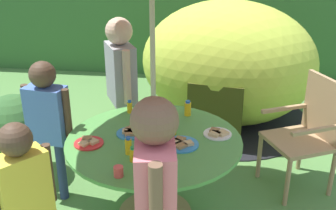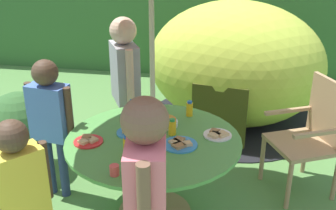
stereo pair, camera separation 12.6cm
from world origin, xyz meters
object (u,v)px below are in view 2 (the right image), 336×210
at_px(dome_tent, 235,64).
at_px(plate_near_right, 217,134).
at_px(wooden_chair, 313,132).
at_px(child_in_grey_shirt, 125,73).
at_px(potted_plant, 20,126).
at_px(juice_bottle_front_edge, 127,145).
at_px(plate_back_edge, 131,132).
at_px(plate_near_left, 180,144).
at_px(juice_bottle_center_back, 131,154).
at_px(snack_bowl, 167,121).
at_px(child_in_yellow_shirt, 19,184).
at_px(child_in_pink_shirt, 146,188).
at_px(juice_bottle_far_right, 142,171).
at_px(garden_table, 154,159).
at_px(juice_bottle_center_front, 172,127).
at_px(juice_bottle_mid_right, 189,109).
at_px(juice_bottle_far_left, 132,106).
at_px(plate_mid_left, 88,141).
at_px(cup_near, 114,170).
at_px(child_in_blue_shirt, 50,112).

bearing_deg(dome_tent, plate_near_right, -83.85).
relative_size(wooden_chair, child_in_grey_shirt, 0.70).
distance_m(potted_plant, juice_bottle_front_edge, 1.40).
xyz_separation_m(wooden_chair, plate_back_edge, (-1.44, -0.54, 0.15)).
relative_size(dome_tent, plate_near_left, 9.19).
bearing_deg(dome_tent, plate_back_edge, -102.94).
relative_size(plate_back_edge, juice_bottle_center_back, 2.04).
bearing_deg(snack_bowl, child_in_yellow_shirt, -125.02).
distance_m(child_in_grey_shirt, plate_near_right, 1.15).
xyz_separation_m(child_in_pink_shirt, juice_bottle_far_right, (-0.12, 0.38, -0.15)).
distance_m(child_in_grey_shirt, snack_bowl, 0.78).
distance_m(garden_table, plate_back_edge, 0.27).
xyz_separation_m(potted_plant, juice_bottle_center_front, (1.46, -0.33, 0.28)).
bearing_deg(plate_near_right, plate_near_left, -142.79).
distance_m(dome_tent, juice_bottle_mid_right, 1.50).
bearing_deg(child_in_yellow_shirt, child_in_grey_shirt, 32.02).
height_order(juice_bottle_center_front, juice_bottle_front_edge, juice_bottle_front_edge).
distance_m(child_in_yellow_shirt, plate_near_right, 1.44).
height_order(wooden_chair, potted_plant, wooden_chair).
xyz_separation_m(garden_table, potted_plant, (-1.34, 0.43, -0.05)).
relative_size(plate_back_edge, juice_bottle_front_edge, 1.67).
xyz_separation_m(juice_bottle_far_left, juice_bottle_center_front, (0.41, -0.35, 0.01)).
bearing_deg(garden_table, plate_mid_left, -163.34).
bearing_deg(cup_near, child_in_yellow_shirt, -153.15).
height_order(child_in_grey_shirt, plate_near_left, child_in_grey_shirt).
xyz_separation_m(child_in_grey_shirt, child_in_blue_shirt, (-0.44, -0.67, -0.14)).
distance_m(juice_bottle_center_back, juice_bottle_mid_right, 0.84).
xyz_separation_m(juice_bottle_front_edge, cup_near, (-0.00, -0.28, -0.03)).
bearing_deg(juice_bottle_far_right, juice_bottle_front_edge, 121.05).
distance_m(potted_plant, snack_bowl, 1.43).
height_order(child_in_pink_shirt, juice_bottle_center_front, child_in_pink_shirt).
height_order(child_in_yellow_shirt, juice_bottle_far_left, child_in_yellow_shirt).
xyz_separation_m(wooden_chair, child_in_yellow_shirt, (-1.90, -1.39, 0.18)).
xyz_separation_m(child_in_yellow_shirt, plate_near_right, (1.12, 0.91, -0.03)).
relative_size(dome_tent, juice_bottle_mid_right, 17.88).
bearing_deg(plate_near_right, juice_bottle_center_front, -174.47).
distance_m(plate_near_left, juice_bottle_far_left, 0.71).
bearing_deg(child_in_blue_shirt, wooden_chair, 21.22).
distance_m(child_in_grey_shirt, plate_mid_left, 0.97).
distance_m(plate_near_right, plate_back_edge, 0.66).
xyz_separation_m(plate_near_left, plate_near_right, (0.26, 0.20, 0.00)).
xyz_separation_m(garden_table, cup_near, (-0.14, -0.52, 0.21)).
relative_size(juice_bottle_far_left, juice_bottle_far_right, 0.86).
distance_m(plate_back_edge, juice_bottle_far_left, 0.40).
bearing_deg(child_in_yellow_shirt, juice_bottle_mid_right, 4.91).
distance_m(juice_bottle_front_edge, cup_near, 0.29).
bearing_deg(snack_bowl, child_in_blue_shirt, -174.05).
bearing_deg(dome_tent, plate_mid_left, -107.39).
bearing_deg(plate_near_left, juice_bottle_far_right, -109.57).
xyz_separation_m(wooden_chair, cup_near, (-1.39, -1.13, 0.17)).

